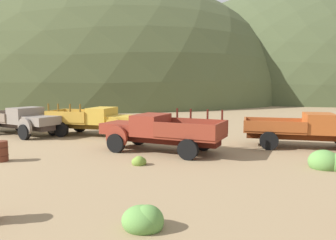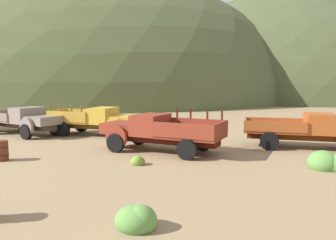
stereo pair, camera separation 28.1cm
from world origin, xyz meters
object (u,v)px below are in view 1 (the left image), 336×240
at_px(truck_primer_gray, 25,121).
at_px(truck_faded_yellow, 101,121).
at_px(oil_drum_foreground, 1,151).
at_px(truck_oxide_orange, 316,130).
at_px(truck_rust_red, 153,131).

relative_size(truck_primer_gray, truck_faded_yellow, 1.05).
relative_size(truck_faded_yellow, oil_drum_foreground, 6.76).
distance_m(truck_faded_yellow, truck_oxide_orange, 13.07).
bearing_deg(truck_faded_yellow, truck_primer_gray, -165.32).
bearing_deg(truck_primer_gray, truck_rust_red, 2.44).
xyz_separation_m(truck_oxide_orange, oil_drum_foreground, (-13.87, -7.27, -0.55)).
bearing_deg(oil_drum_foreground, truck_oxide_orange, 27.67).
relative_size(truck_primer_gray, truck_oxide_orange, 0.97).
xyz_separation_m(truck_primer_gray, truck_rust_red, (9.84, -2.20, 0.01)).
xyz_separation_m(truck_rust_red, oil_drum_foreground, (-5.74, -4.14, -0.55)).
bearing_deg(truck_oxide_orange, truck_rust_red, -161.53).
bearing_deg(truck_primer_gray, truck_oxide_orange, 18.01).
distance_m(truck_rust_red, truck_oxide_orange, 8.72).
bearing_deg(truck_faded_yellow, oil_drum_foreground, -96.38).
xyz_separation_m(truck_primer_gray, oil_drum_foreground, (4.10, -6.34, -0.54)).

